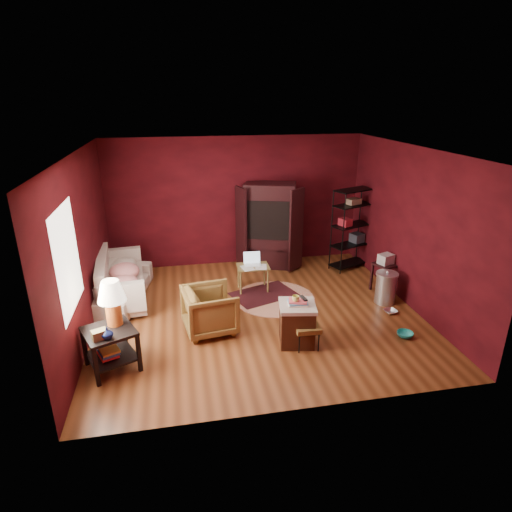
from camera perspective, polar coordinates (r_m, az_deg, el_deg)
The scene contains 18 objects.
room at distance 7.01m, azimuth 0.01°, elevation 2.44°, with size 5.54×5.04×2.84m.
sofa at distance 8.25m, azimuth -17.87°, elevation -3.27°, with size 1.98×0.58×0.78m, color #C0B0A6.
armchair at distance 6.92m, azimuth -6.16°, elevation -6.93°, with size 0.79×0.74×0.81m, color black.
pet_bowl_steel at distance 7.90m, azimuth 17.55°, elevation -6.51°, with size 0.23×0.06×0.23m, color silver.
pet_bowl_turquoise at distance 7.24m, azimuth 19.33°, elevation -9.26°, with size 0.26×0.08×0.26m, color #28BFBA.
vase at distance 6.01m, azimuth -19.24°, elevation -9.72°, with size 0.15×0.16×0.15m, color #0D1542.
mug at distance 6.38m, azimuth 5.32°, elevation -5.59°, with size 0.11×0.09×0.11m, color #DDD66C.
side_table at distance 6.22m, azimuth -18.80°, elevation -7.72°, with size 0.84×0.84×1.27m.
sofa_cushions at distance 8.24m, azimuth -17.75°, elevation -3.22°, with size 0.95×1.98×0.80m.
hamper at distance 6.63m, azimuth 5.47°, elevation -8.85°, with size 0.62×0.62×0.76m.
footstool at distance 6.54m, azimuth 6.79°, elevation -9.49°, with size 0.38×0.38×0.38m.
rug_round at distance 8.10m, azimuth 2.44°, elevation -5.63°, with size 2.00×2.00×0.01m.
rug_oriental at distance 8.23m, azimuth 1.02°, elevation -5.10°, with size 1.36×1.12×0.01m.
laptop_desk at distance 8.24m, azimuth -0.42°, elevation -1.64°, with size 0.62×0.49×0.75m.
tv_armoire at distance 9.28m, azimuth 1.81°, elevation 4.26°, with size 1.39×1.03×1.85m.
wire_shelving at distance 9.41m, azimuth 12.67°, elevation 3.99°, with size 0.94×0.67×1.76m.
small_stand at distance 8.54m, azimuth 16.87°, elevation -0.99°, with size 0.49×0.49×0.76m.
trash_can at distance 8.18m, azimuth 16.91°, elevation -4.05°, with size 0.52×0.52×0.63m.
Camera 1 is at (-1.29, -6.54, 3.63)m, focal length 30.00 mm.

